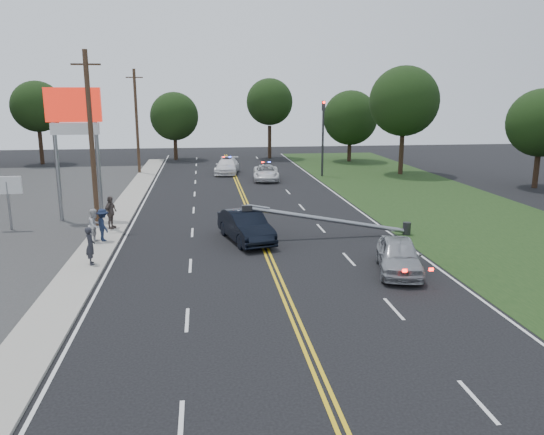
{
  "coord_description": "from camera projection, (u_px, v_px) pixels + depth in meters",
  "views": [
    {
      "loc": [
        -3.02,
        -19.2,
        7.55
      ],
      "look_at": [
        0.29,
        5.88,
        1.7
      ],
      "focal_mm": 35.0,
      "sensor_mm": 36.0,
      "label": 1
    }
  ],
  "objects": [
    {
      "name": "pylon_sign",
      "position": [
        74.0,
        122.0,
        31.47
      ],
      "size": [
        3.2,
        0.35,
        8.0
      ],
      "color": "gray",
      "rests_on": "ground"
    },
    {
      "name": "emergency_a",
      "position": [
        266.0,
        173.0,
        48.11
      ],
      "size": [
        2.69,
        5.04,
        1.35
      ],
      "primitive_type": "imported",
      "rotation": [
        0.0,
        0.0,
        -0.1
      ],
      "color": "white",
      "rests_on": "ground"
    },
    {
      "name": "fallen_streetlight",
      "position": [
        338.0,
        221.0,
        28.69
      ],
      "size": [
        9.36,
        0.44,
        1.91
      ],
      "color": "#2D2D30",
      "rests_on": "ground"
    },
    {
      "name": "emergency_b",
      "position": [
        227.0,
        166.0,
        52.12
      ],
      "size": [
        2.88,
        5.39,
        1.49
      ],
      "primitive_type": "imported",
      "rotation": [
        0.0,
        0.0,
        -0.16
      ],
      "color": "white",
      "rests_on": "ground"
    },
    {
      "name": "bystander_b",
      "position": [
        95.0,
        225.0,
        27.34
      ],
      "size": [
        0.99,
        1.07,
        1.75
      ],
      "primitive_type": "imported",
      "rotation": [
        0.0,
        0.0,
        1.06
      ],
      "color": "#BBBBC0",
      "rests_on": "sidewalk"
    },
    {
      "name": "waiting_sedan",
      "position": [
        399.0,
        255.0,
        23.05
      ],
      "size": [
        2.81,
        4.71,
        1.5
      ],
      "primitive_type": "imported",
      "rotation": [
        0.0,
        0.0,
        -0.25
      ],
      "color": "#999CA1",
      "rests_on": "ground"
    },
    {
      "name": "small_sign",
      "position": [
        7.0,
        190.0,
        29.91
      ],
      "size": [
        1.6,
        0.14,
        3.1
      ],
      "color": "gray",
      "rests_on": "ground"
    },
    {
      "name": "centerline_yellow",
      "position": [
        258.0,
        230.0,
        30.29
      ],
      "size": [
        0.36,
        80.0,
        0.0
      ],
      "primitive_type": "cube",
      "color": "gold",
      "rests_on": "ground"
    },
    {
      "name": "tree_5",
      "position": [
        37.0,
        107.0,
        58.1
      ],
      "size": [
        5.56,
        5.56,
        9.12
      ],
      "color": "black",
      "rests_on": "ground"
    },
    {
      "name": "tree_6",
      "position": [
        174.0,
        116.0,
        62.41
      ],
      "size": [
        5.65,
        5.65,
        7.95
      ],
      "color": "black",
      "rests_on": "ground"
    },
    {
      "name": "bystander_a",
      "position": [
        90.0,
        246.0,
        23.71
      ],
      "size": [
        0.58,
        0.72,
        1.72
      ],
      "primitive_type": "imported",
      "rotation": [
        0.0,
        0.0,
        1.87
      ],
      "color": "#26272E",
      "rests_on": "sidewalk"
    },
    {
      "name": "bystander_d",
      "position": [
        110.0,
        212.0,
        30.08
      ],
      "size": [
        0.87,
        1.18,
        1.86
      ],
      "primitive_type": "imported",
      "rotation": [
        0.0,
        0.0,
        1.13
      ],
      "color": "#584B46",
      "rests_on": "sidewalk"
    },
    {
      "name": "sidewalk",
      "position": [
        106.0,
        234.0,
        29.21
      ],
      "size": [
        1.8,
        70.0,
        0.12
      ],
      "primitive_type": "cube",
      "color": "#9D998E",
      "rests_on": "ground"
    },
    {
      "name": "tree_8",
      "position": [
        350.0,
        118.0,
        60.97
      ],
      "size": [
        6.23,
        6.23,
        8.13
      ],
      "color": "black",
      "rests_on": "ground"
    },
    {
      "name": "tree_9",
      "position": [
        404.0,
        101.0,
        50.43
      ],
      "size": [
        6.62,
        6.62,
        10.31
      ],
      "color": "black",
      "rests_on": "ground"
    },
    {
      "name": "tree_7",
      "position": [
        270.0,
        102.0,
        63.56
      ],
      "size": [
        5.56,
        5.56,
        9.55
      ],
      "color": "black",
      "rests_on": "ground"
    },
    {
      "name": "utility_pole_far",
      "position": [
        137.0,
        121.0,
        51.16
      ],
      "size": [
        1.6,
        0.28,
        10.0
      ],
      "color": "#382619",
      "rests_on": "ground"
    },
    {
      "name": "utility_pole_mid",
      "position": [
        91.0,
        140.0,
        29.91
      ],
      "size": [
        1.6,
        0.28,
        10.0
      ],
      "color": "#382619",
      "rests_on": "ground"
    },
    {
      "name": "grass_verge",
      "position": [
        480.0,
        223.0,
        32.01
      ],
      "size": [
        12.0,
        80.0,
        0.01
      ],
      "primitive_type": "cube",
      "color": "black",
      "rests_on": "ground"
    },
    {
      "name": "tree_13",
      "position": [
        542.0,
        123.0,
        43.06
      ],
      "size": [
        5.51,
        5.51,
        8.12
      ],
      "color": "black",
      "rests_on": "ground"
    },
    {
      "name": "crashed_sedan",
      "position": [
        246.0,
        226.0,
        27.93
      ],
      "size": [
        2.89,
        5.19,
        1.62
      ],
      "primitive_type": "imported",
      "rotation": [
        0.0,
        0.0,
        0.25
      ],
      "color": "black",
      "rests_on": "ground"
    },
    {
      "name": "bystander_c",
      "position": [
        103.0,
        225.0,
        27.54
      ],
      "size": [
        1.06,
        1.27,
        1.7
      ],
      "primitive_type": "imported",
      "rotation": [
        0.0,
        0.0,
        2.04
      ],
      "color": "#172039",
      "rests_on": "sidewalk"
    },
    {
      "name": "ground",
      "position": [
        284.0,
        294.0,
        20.63
      ],
      "size": [
        120.0,
        120.0,
        0.0
      ],
      "primitive_type": "plane",
      "color": "black",
      "rests_on": "ground"
    },
    {
      "name": "traffic_signal",
      "position": [
        323.0,
        132.0,
        49.72
      ],
      "size": [
        0.28,
        0.41,
        7.05
      ],
      "color": "#2D2D30",
      "rests_on": "ground"
    }
  ]
}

